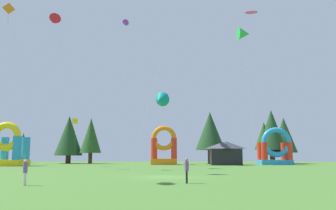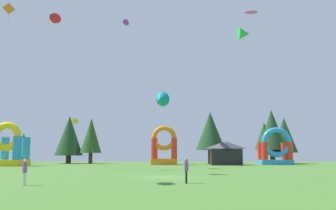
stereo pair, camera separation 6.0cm
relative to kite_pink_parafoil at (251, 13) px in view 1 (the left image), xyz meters
name	(u,v)px [view 1 (the left image)]	position (x,y,z in m)	size (l,w,h in m)	color
ground_plane	(166,177)	(-12.69, -24.18, -23.57)	(120.00, 120.00, 0.00)	#47752D
kite_pink_parafoil	(251,13)	(0.00, 0.00, 0.00)	(7.36, 0.93, 23.97)	#EA599E
kite_yellow_box	(75,121)	(-27.31, 1.73, -16.66)	(0.77, 1.48, 7.31)	yellow
kite_red_delta	(54,21)	(-27.85, -8.23, -4.20)	(6.73, 4.16, 20.26)	red
kite_purple_parafoil	(126,22)	(-20.81, 9.98, 2.20)	(1.65, 7.97, 26.36)	purple
kite_teal_delta	(161,100)	(-13.80, -6.08, -14.50)	(3.94, 2.63, 10.23)	#0C7F7A
kite_green_delta	(244,34)	(-0.76, 2.36, -2.60)	(2.08, 4.86, 22.00)	green
kite_orange_diamond	(9,11)	(-34.94, -6.21, -1.94)	(7.53, 2.51, 22.39)	orange
person_near_camera	(25,170)	(-21.10, -32.36, -22.64)	(0.30, 0.30, 1.57)	silver
person_midfield	(187,168)	(-11.20, -30.61, -22.60)	(0.32, 0.32, 1.63)	black
inflatable_yellow_castle	(275,151)	(5.65, 10.03, -21.20)	(5.38, 4.05, 6.43)	#268CD8
inflatable_blue_arch	(9,149)	(-38.06, 3.32, -20.94)	(4.81, 4.72, 6.85)	yellow
inflatable_orange_dome	(164,150)	(-13.75, 10.48, -21.01)	(4.52, 3.60, 6.76)	orange
festival_tent	(226,153)	(-3.28, 7.98, -21.57)	(5.08, 3.39, 4.00)	black
tree_row_1	(23,144)	(-43.23, 21.28, -19.67)	(2.93, 2.93, 6.14)	#4C331E
tree_row_2	(69,136)	(-32.80, 17.98, -18.15)	(5.50, 5.50, 9.35)	#4C331E
tree_row_3	(91,136)	(-28.14, 16.58, -18.20)	(4.08, 4.08, 8.79)	#4C331E
tree_row_4	(210,131)	(-5.06, 16.08, -17.37)	(5.62, 5.62, 9.90)	#4C331E
tree_row_5	(264,136)	(5.30, 16.30, -18.34)	(3.85, 3.85, 7.94)	#4C331E
tree_row_6	(272,130)	(6.66, 15.88, -17.18)	(5.36, 5.36, 10.27)	#4C331E
tree_row_7	(284,135)	(9.79, 18.57, -18.02)	(4.97, 4.97, 9.08)	#4C331E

